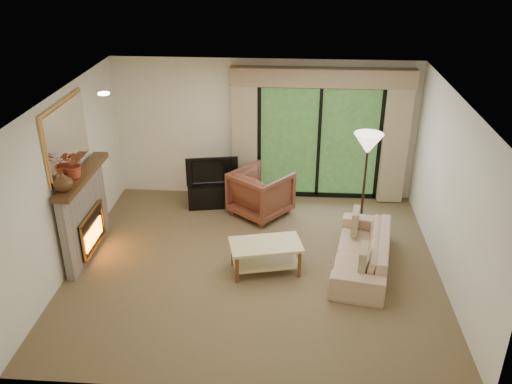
# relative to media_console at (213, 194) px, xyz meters

# --- Properties ---
(floor) EXTENTS (5.50, 5.50, 0.00)m
(floor) POSITION_rel_media_console_xyz_m (0.91, -1.95, -0.22)
(floor) COLOR brown
(floor) RESTS_ON ground
(ceiling) EXTENTS (5.50, 5.50, 0.00)m
(ceiling) POSITION_rel_media_console_xyz_m (0.91, -1.95, 2.38)
(ceiling) COLOR white
(ceiling) RESTS_ON ground
(wall_back) EXTENTS (5.00, 0.00, 5.00)m
(wall_back) POSITION_rel_media_console_xyz_m (0.91, 0.55, 1.08)
(wall_back) COLOR white
(wall_back) RESTS_ON ground
(wall_front) EXTENTS (5.00, 0.00, 5.00)m
(wall_front) POSITION_rel_media_console_xyz_m (0.91, -4.45, 1.08)
(wall_front) COLOR white
(wall_front) RESTS_ON ground
(wall_left) EXTENTS (0.00, 5.00, 5.00)m
(wall_left) POSITION_rel_media_console_xyz_m (-1.84, -1.95, 1.08)
(wall_left) COLOR white
(wall_left) RESTS_ON ground
(wall_right) EXTENTS (0.00, 5.00, 5.00)m
(wall_right) POSITION_rel_media_console_xyz_m (3.66, -1.95, 1.08)
(wall_right) COLOR white
(wall_right) RESTS_ON ground
(fireplace) EXTENTS (0.24, 1.70, 1.37)m
(fireplace) POSITION_rel_media_console_xyz_m (-1.72, -1.75, 0.46)
(fireplace) COLOR gray
(fireplace) RESTS_ON floor
(mirror) EXTENTS (0.07, 1.45, 1.02)m
(mirror) POSITION_rel_media_console_xyz_m (-1.80, -1.75, 1.73)
(mirror) COLOR gold
(mirror) RESTS_ON wall_left
(sliding_door) EXTENTS (2.26, 0.10, 2.16)m
(sliding_door) POSITION_rel_media_console_xyz_m (1.91, 0.50, 0.88)
(sliding_door) COLOR black
(sliding_door) RESTS_ON floor
(curtain_left) EXTENTS (0.45, 0.18, 2.35)m
(curtain_left) POSITION_rel_media_console_xyz_m (0.56, 0.39, 0.98)
(curtain_left) COLOR tan
(curtain_left) RESTS_ON floor
(curtain_right) EXTENTS (0.45, 0.18, 2.35)m
(curtain_right) POSITION_rel_media_console_xyz_m (3.26, 0.39, 0.98)
(curtain_right) COLOR tan
(curtain_right) RESTS_ON floor
(cornice) EXTENTS (3.20, 0.24, 0.32)m
(cornice) POSITION_rel_media_console_xyz_m (1.91, 0.41, 2.10)
(cornice) COLOR #987D5E
(cornice) RESTS_ON wall_back
(media_console) EXTENTS (0.96, 0.56, 0.45)m
(media_console) POSITION_rel_media_console_xyz_m (0.00, 0.00, 0.00)
(media_console) COLOR black
(media_console) RESTS_ON floor
(tv) EXTENTS (0.94, 0.29, 0.54)m
(tv) POSITION_rel_media_console_xyz_m (0.00, -0.00, 0.49)
(tv) COLOR black
(tv) RESTS_ON media_console
(armchair) EXTENTS (1.26, 1.27, 0.83)m
(armchair) POSITION_rel_media_console_xyz_m (0.90, -0.28, 0.19)
(armchair) COLOR brown
(armchair) RESTS_ON floor
(sofa) EXTENTS (1.09, 2.04, 0.57)m
(sofa) POSITION_rel_media_console_xyz_m (2.52, -1.87, 0.06)
(sofa) COLOR tan
(sofa) RESTS_ON floor
(pillow_near) EXTENTS (0.17, 0.41, 0.39)m
(pillow_near) POSITION_rel_media_console_xyz_m (2.46, -2.43, 0.26)
(pillow_near) COLOR brown
(pillow_near) RESTS_ON sofa
(pillow_far) EXTENTS (0.17, 0.39, 0.38)m
(pillow_far) POSITION_rel_media_console_xyz_m (2.46, -1.32, 0.26)
(pillow_far) COLOR brown
(pillow_far) RESTS_ON sofa
(coffee_table) EXTENTS (1.15, 0.80, 0.47)m
(coffee_table) POSITION_rel_media_console_xyz_m (1.09, -2.07, 0.01)
(coffee_table) COLOR #D8C889
(coffee_table) RESTS_ON floor
(floor_lamp) EXTENTS (0.47, 0.47, 1.74)m
(floor_lamp) POSITION_rel_media_console_xyz_m (2.62, -0.75, 0.64)
(floor_lamp) COLOR #FAE2C3
(floor_lamp) RESTS_ON floor
(vase) EXTENTS (0.33, 0.33, 0.29)m
(vase) POSITION_rel_media_console_xyz_m (-1.70, -2.34, 1.29)
(vase) COLOR #482E16
(vase) RESTS_ON fireplace
(branches) EXTENTS (0.42, 0.37, 0.43)m
(branches) POSITION_rel_media_console_xyz_m (-1.70, -1.90, 1.36)
(branches) COLOR #AA4124
(branches) RESTS_ON fireplace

